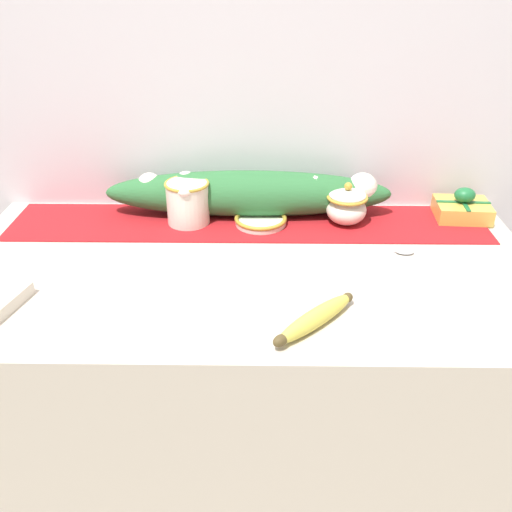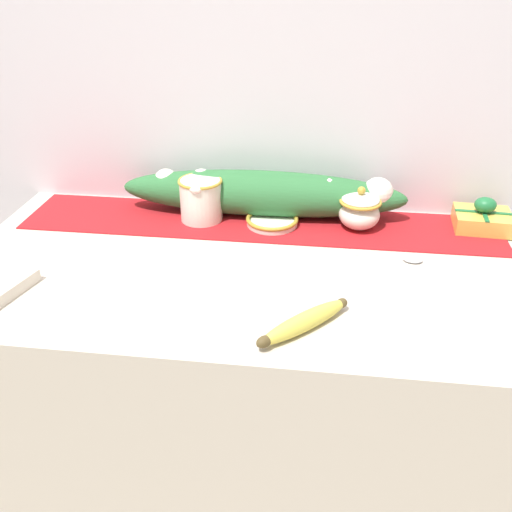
% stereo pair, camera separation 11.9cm
% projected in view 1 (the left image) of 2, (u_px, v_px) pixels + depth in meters
% --- Properties ---
extents(countertop, '(1.30, 0.67, 0.93)m').
position_uv_depth(countertop, '(247.00, 421.00, 1.48)').
color(countertop, beige).
rests_on(countertop, ground_plane).
extents(back_wall, '(2.10, 0.04, 2.40)m').
position_uv_depth(back_wall, '(249.00, 103.00, 1.44)').
color(back_wall, silver).
rests_on(back_wall, ground_plane).
extents(table_runner, '(1.20, 0.22, 0.00)m').
position_uv_depth(table_runner, '(248.00, 223.00, 1.44)').
color(table_runner, '#A8191E').
rests_on(table_runner, countertop).
extents(cream_pitcher, '(0.11, 0.13, 0.11)m').
position_uv_depth(cream_pitcher, '(188.00, 201.00, 1.42)').
color(cream_pitcher, white).
rests_on(cream_pitcher, countertop).
extents(sugar_bowl, '(0.10, 0.10, 0.11)m').
position_uv_depth(sugar_bowl, '(347.00, 206.00, 1.42)').
color(sugar_bowl, white).
rests_on(sugar_bowl, countertop).
extents(small_dish, '(0.13, 0.13, 0.02)m').
position_uv_depth(small_dish, '(261.00, 220.00, 1.43)').
color(small_dish, white).
rests_on(small_dish, countertop).
extents(banana, '(0.17, 0.18, 0.04)m').
position_uv_depth(banana, '(315.00, 318.00, 1.05)').
color(banana, '#DBCC4C').
rests_on(banana, countertop).
extents(spoon, '(0.20, 0.04, 0.01)m').
position_uv_depth(spoon, '(399.00, 251.00, 1.31)').
color(spoon, '#B7B7BC').
rests_on(spoon, countertop).
extents(gift_box, '(0.14, 0.12, 0.08)m').
position_uv_depth(gift_box, '(462.00, 208.00, 1.46)').
color(gift_box, gold).
rests_on(gift_box, countertop).
extents(poinsettia_garland, '(0.73, 0.13, 0.12)m').
position_uv_depth(poinsettia_garland, '(252.00, 192.00, 1.46)').
color(poinsettia_garland, '#2D6B38').
rests_on(poinsettia_garland, countertop).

